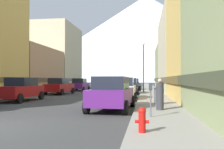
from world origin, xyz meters
TOP-DOWN VIEW (x-y plane):
  - sidewalk_left at (-6.25, 35.00)m, footprint 2.50×100.00m
  - sidewalk_right at (6.25, 35.00)m, footprint 2.50×100.00m
  - storefront_left_2 at (-12.18, 24.29)m, footprint 9.65×11.52m
  - storefront_left_3 at (-11.34, 35.75)m, footprint 7.99×10.67m
  - storefront_right_2 at (12.46, 22.95)m, footprint 10.23×13.73m
  - storefront_right_3 at (11.17, 35.51)m, footprint 7.63×10.82m
  - car_left_1 at (-3.80, 9.78)m, footprint 2.09×4.42m
  - car_left_2 at (-3.80, 18.08)m, footprint 2.23×4.47m
  - car_left_3 at (-3.80, 26.28)m, footprint 2.12×4.43m
  - car_right_0 at (3.80, 5.40)m, footprint 2.25×4.48m
  - car_right_1 at (3.80, 11.87)m, footprint 2.11×4.42m
  - car_right_2 at (3.80, 19.32)m, footprint 2.13×4.43m
  - car_right_3 at (3.80, 28.79)m, footprint 2.16×4.45m
  - car_driving_0 at (1.60, 52.87)m, footprint 2.06×4.40m
  - car_driving_1 at (-1.60, 44.43)m, footprint 2.06×4.40m
  - fire_hydrant_near at (5.45, -0.39)m, footprint 0.40×0.22m
  - parking_meter_near at (5.75, 2.40)m, footprint 0.14×0.10m
  - trash_bin_right at (6.35, 7.48)m, footprint 0.59×0.59m
  - potted_plant_0 at (-7.00, 18.29)m, footprint 0.47×0.47m
  - potted_plant_1 at (7.00, 18.50)m, footprint 0.76×0.76m
  - pedestrian_0 at (6.25, 4.72)m, footprint 0.36×0.36m
  - streetlamp_right at (5.35, 21.09)m, footprint 0.36×0.36m
  - mountain_backdrop at (7.02, 260.00)m, footprint 274.57×274.57m

SIDE VIEW (x-z plane):
  - sidewalk_left at x=-6.25m, z-range 0.00..0.15m
  - sidewalk_right at x=6.25m, z-range 0.00..0.15m
  - fire_hydrant_near at x=5.45m, z-range 0.17..0.88m
  - potted_plant_0 at x=-7.00m, z-range 0.15..0.96m
  - trash_bin_right at x=6.35m, z-range 0.15..1.13m
  - potted_plant_1 at x=7.00m, z-range 0.20..1.25m
  - pedestrian_0 at x=6.25m, z-range 0.08..1.61m
  - car_left_1 at x=-3.80m, z-range 0.01..1.79m
  - car_left_2 at x=-3.80m, z-range 0.01..1.79m
  - car_left_3 at x=-3.80m, z-range 0.01..1.79m
  - car_right_0 at x=3.80m, z-range 0.01..1.79m
  - car_right_1 at x=3.80m, z-range 0.01..1.79m
  - car_right_2 at x=3.80m, z-range 0.01..1.79m
  - car_right_3 at x=3.80m, z-range 0.01..1.79m
  - car_driving_0 at x=1.60m, z-range 0.01..1.79m
  - car_driving_1 at x=-1.60m, z-range 0.01..1.79m
  - parking_meter_near at x=5.75m, z-range 0.35..1.68m
  - storefront_left_2 at x=-12.18m, z-range -0.11..5.96m
  - storefront_right_3 at x=11.17m, z-range -0.14..7.18m
  - streetlamp_right at x=5.35m, z-range 1.06..6.92m
  - storefront_right_2 at x=12.46m, z-range -0.16..9.41m
  - storefront_left_3 at x=-11.34m, z-range -0.18..11.56m
  - mountain_backdrop at x=7.02m, z-range 0.00..95.76m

